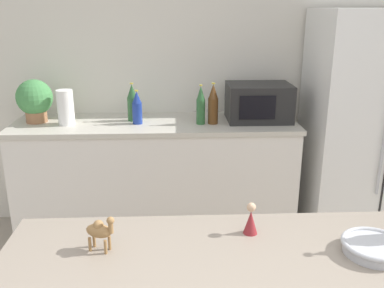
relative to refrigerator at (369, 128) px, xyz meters
The scene contains 13 objects.
wall_back 1.39m from the refrigerator, 163.40° to the left, with size 8.00×0.06×2.55m.
back_counter 1.70m from the refrigerator, behind, with size 2.16×0.63×0.94m.
refrigerator is the anchor object (origin of this frame).
potted_plant 2.56m from the refrigerator, behind, with size 0.27×0.27×0.32m.
paper_towel_roll 2.31m from the refrigerator, behind, with size 0.12×0.12×0.26m.
microwave 0.88m from the refrigerator, behind, with size 0.48×0.37×0.28m.
back_bottle_0 1.78m from the refrigerator, behind, with size 0.07×0.07×0.25m.
back_bottle_1 1.32m from the refrigerator, behind, with size 0.07×0.07×0.30m.
back_bottle_2 1.83m from the refrigerator, behind, with size 0.08×0.08×0.29m.
back_bottle_3 1.23m from the refrigerator, behind, with size 0.08×0.08×0.31m.
fruit_bowl 2.05m from the refrigerator, 113.97° to the right, with size 0.22×0.22×0.05m.
camel_figurine 2.53m from the refrigerator, 134.23° to the right, with size 0.11×0.08×0.13m.
wise_man_figurine_blue 2.11m from the refrigerator, 125.59° to the right, with size 0.05×0.05×0.12m.
Camera 1 is at (-0.23, -0.76, 1.78)m, focal length 40.00 mm.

